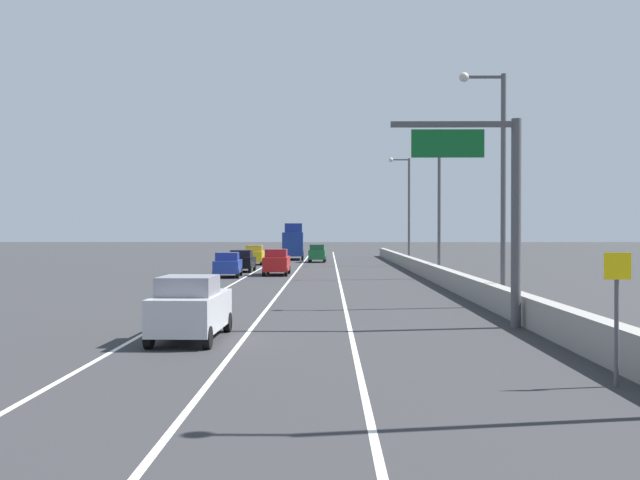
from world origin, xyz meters
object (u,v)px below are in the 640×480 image
overhead_sign_gantry (496,196)px  car_yellow_5 (255,255)px  lamp_post_right_second (498,173)px  lamp_post_right_third (436,194)px  car_blue_4 (228,265)px  car_red_0 (277,262)px  box_truck (293,243)px  car_silver_2 (191,308)px  car_green_1 (317,253)px  car_black_3 (242,261)px  speed_advisory_sign (617,308)px  lamp_post_right_fourth (407,204)px

overhead_sign_gantry → car_yellow_5: size_ratio=1.75×
lamp_post_right_second → lamp_post_right_third: (0.03, 20.00, 0.00)m
car_blue_4 → lamp_post_right_second: bearing=-55.1°
car_red_0 → box_truck: bearing=90.3°
lamp_post_right_second → car_silver_2: lamp_post_right_second is taller
car_green_1 → car_blue_4: bearing=-103.3°
overhead_sign_gantry → car_black_3: 38.95m
lamp_post_right_third → car_black_3: 18.33m
car_red_0 → car_green_1: bearing=83.2°
box_truck → car_blue_4: bearing=-95.4°
speed_advisory_sign → car_silver_2: speed_advisory_sign is taller
speed_advisory_sign → lamp_post_right_fourth: size_ratio=0.28×
lamp_post_right_fourth → box_truck: lamp_post_right_fourth is taller
lamp_post_right_fourth → car_yellow_5: lamp_post_right_fourth is taller
speed_advisory_sign → lamp_post_right_third: bearing=88.0°
overhead_sign_gantry → lamp_post_right_fourth: lamp_post_right_fourth is taller
lamp_post_right_fourth → car_yellow_5: (-15.22, 2.32, -5.11)m
car_yellow_5 → car_red_0: bearing=-79.1°
car_red_0 → car_blue_4: (-3.48, -2.67, -0.09)m
car_black_3 → car_blue_4: car_blue_4 is taller
overhead_sign_gantry → lamp_post_right_second: 7.65m
overhead_sign_gantry → speed_advisory_sign: overhead_sign_gantry is taller
car_red_0 → car_silver_2: 35.00m
car_green_1 → car_silver_2: size_ratio=0.88×
lamp_post_right_third → car_silver_2: size_ratio=2.27×
lamp_post_right_second → car_yellow_5: size_ratio=2.50×
car_black_3 → car_blue_4: size_ratio=0.97×
lamp_post_right_fourth → car_silver_2: lamp_post_right_fourth is taller
car_red_0 → overhead_sign_gantry: bearing=-72.5°
speed_advisory_sign → car_red_0: speed_advisory_sign is taller
car_silver_2 → car_yellow_5: (-3.10, 52.83, -0.04)m
lamp_post_right_third → car_green_1: 30.26m
car_blue_4 → car_black_3: bearing=88.2°
lamp_post_right_third → car_blue_4: 16.24m
lamp_post_right_fourth → car_blue_4: bearing=-130.0°
car_black_3 → lamp_post_right_third: bearing=-31.2°
car_green_1 → car_yellow_5: car_yellow_5 is taller
overhead_sign_gantry → car_blue_4: bearing=114.9°
car_red_0 → speed_advisory_sign: bearing=-76.0°
car_silver_2 → car_blue_4: size_ratio=1.11×
car_black_3 → car_red_0: bearing=-54.8°
lamp_post_right_fourth → car_red_0: lamp_post_right_fourth is taller
speed_advisory_sign → lamp_post_right_third: (1.32, 37.54, 4.34)m
lamp_post_right_third → car_yellow_5: bearing=124.3°
lamp_post_right_third → car_silver_2: bearing=-111.7°
speed_advisory_sign → box_truck: (-10.68, 74.06, 0.24)m
overhead_sign_gantry → lamp_post_right_third: size_ratio=0.70×
speed_advisory_sign → car_red_0: size_ratio=0.65×
car_green_1 → box_truck: (-3.03, 8.07, 1.02)m
car_black_3 → car_silver_2: bearing=-85.8°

